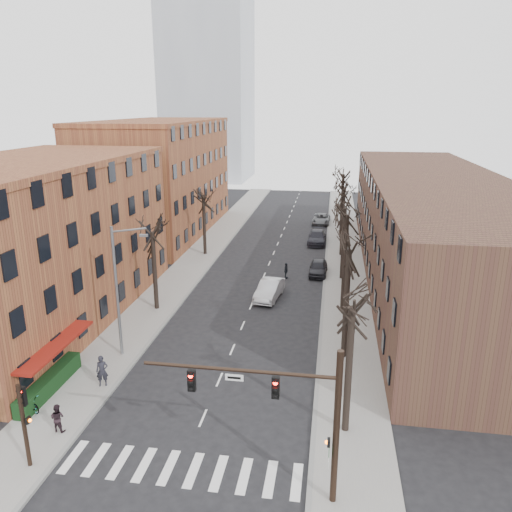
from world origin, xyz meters
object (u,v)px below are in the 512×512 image
at_px(parked_car_near, 318,268).
at_px(parked_car_mid, 317,237).
at_px(silver_sedan, 269,290).
at_px(bicycle, 29,402).
at_px(pedestrian_a, 102,371).

distance_m(parked_car_near, parked_car_mid, 11.85).
bearing_deg(parked_car_mid, silver_sedan, -99.52).
xyz_separation_m(silver_sedan, parked_car_near, (3.99, 7.12, -0.07)).
xyz_separation_m(parked_car_near, bicycle, (-14.86, -26.05, -0.11)).
bearing_deg(pedestrian_a, parked_car_mid, 51.42).
bearing_deg(pedestrian_a, silver_sedan, 42.87).
relative_size(pedestrian_a, bicycle, 1.07).
relative_size(parked_car_mid, bicycle, 2.96).
xyz_separation_m(silver_sedan, bicycle, (-10.87, -18.93, -0.18)).
bearing_deg(parked_car_near, bicycle, -118.37).
distance_m(silver_sedan, pedestrian_a, 17.81).
bearing_deg(silver_sedan, parked_car_near, 68.55).
relative_size(silver_sedan, parked_car_mid, 0.92).
bearing_deg(parked_car_mid, parked_car_near, -86.52).
bearing_deg(bicycle, silver_sedan, -4.52).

